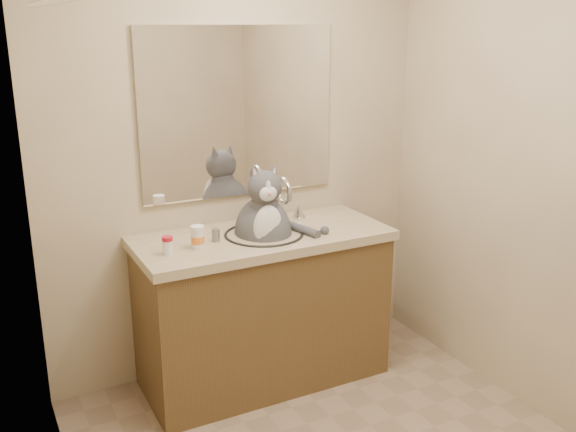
{
  "coord_description": "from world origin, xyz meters",
  "views": [
    {
      "loc": [
        -1.35,
        -1.93,
        1.91
      ],
      "look_at": [
        -0.01,
        0.65,
        1.03
      ],
      "focal_mm": 40.0,
      "sensor_mm": 36.0,
      "label": 1
    }
  ],
  "objects_px": {
    "grey_canister": "(216,235)",
    "cat": "(264,228)",
    "pill_bottle_orange": "(198,238)",
    "pill_bottle_redcap": "(168,245)"
  },
  "relations": [
    {
      "from": "cat",
      "to": "pill_bottle_orange",
      "type": "distance_m",
      "value": 0.39
    },
    {
      "from": "pill_bottle_redcap",
      "to": "pill_bottle_orange",
      "type": "relative_size",
      "value": 0.78
    },
    {
      "from": "grey_canister",
      "to": "cat",
      "type": "bearing_deg",
      "value": -0.77
    },
    {
      "from": "pill_bottle_orange",
      "to": "grey_canister",
      "type": "bearing_deg",
      "value": 27.41
    },
    {
      "from": "pill_bottle_redcap",
      "to": "grey_canister",
      "type": "bearing_deg",
      "value": 15.6
    },
    {
      "from": "pill_bottle_orange",
      "to": "grey_canister",
      "type": "xyz_separation_m",
      "value": [
        0.12,
        0.06,
        -0.02
      ]
    },
    {
      "from": "cat",
      "to": "pill_bottle_orange",
      "type": "relative_size",
      "value": 5.15
    },
    {
      "from": "pill_bottle_redcap",
      "to": "grey_canister",
      "type": "relative_size",
      "value": 1.41
    },
    {
      "from": "grey_canister",
      "to": "pill_bottle_orange",
      "type": "bearing_deg",
      "value": -152.59
    },
    {
      "from": "cat",
      "to": "grey_canister",
      "type": "distance_m",
      "value": 0.27
    }
  ]
}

